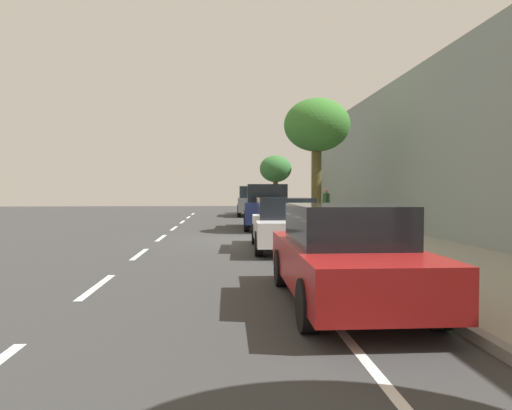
{
  "coord_description": "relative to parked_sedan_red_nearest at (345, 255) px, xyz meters",
  "views": [
    {
      "loc": [
        -0.75,
        -16.03,
        1.74
      ],
      "look_at": [
        1.0,
        9.45,
        0.91
      ],
      "focal_mm": 32.23,
      "sensor_mm": 36.0,
      "label": 1
    }
  ],
  "objects": [
    {
      "name": "building_facade",
      "position": [
        5.52,
        9.16,
        2.42
      ],
      "size": [
        0.5,
        42.69,
        6.35
      ],
      "primitive_type": "cube",
      "color": "gray",
      "rests_on": "ground"
    },
    {
      "name": "street_tree_mid_block",
      "position": [
        1.96,
        11.86,
        3.58
      ],
      "size": [
        2.71,
        2.71,
        5.38
      ],
      "color": "brown",
      "rests_on": "sidewalk"
    },
    {
      "name": "parked_suv_grey_far",
      "position": [
        -0.0,
        23.93,
        0.27
      ],
      "size": [
        2.06,
        4.75,
        1.99
      ],
      "color": "slate",
      "rests_on": "ground"
    },
    {
      "name": "pedestrian_on_phone",
      "position": [
        3.8,
        18.25,
        0.32
      ],
      "size": [
        0.33,
        0.6,
        1.66
      ],
      "color": "black",
      "rests_on": "sidewalk"
    },
    {
      "name": "lane_stripe_bike_edge",
      "position": [
        -0.4,
        9.16,
        -0.75
      ],
      "size": [
        0.12,
        42.69,
        0.01
      ],
      "primitive_type": "cube",
      "color": "white",
      "rests_on": "ground"
    },
    {
      "name": "lane_stripe_centre",
      "position": [
        -4.13,
        7.82,
        -0.75
      ],
      "size": [
        0.14,
        40.0,
        0.01
      ],
      "color": "white",
      "rests_on": "ground"
    },
    {
      "name": "curb_edge",
      "position": [
        1.07,
        9.16,
        -0.69
      ],
      "size": [
        0.16,
        42.69,
        0.13
      ],
      "primitive_type": "cube",
      "color": "gray",
      "rests_on": "ground"
    },
    {
      "name": "parked_sedan_white_second",
      "position": [
        -0.08,
        6.46,
        0.0
      ],
      "size": [
        1.94,
        4.45,
        1.52
      ],
      "color": "white",
      "rests_on": "ground"
    },
    {
      "name": "parked_sedan_red_nearest",
      "position": [
        0.0,
        0.0,
        0.0
      ],
      "size": [
        1.86,
        4.41,
        1.52
      ],
      "color": "maroon",
      "rests_on": "ground"
    },
    {
      "name": "cyclist_with_backpack",
      "position": [
        0.83,
        17.32,
        0.26
      ],
      "size": [
        0.5,
        0.58,
        1.67
      ],
      "color": "#C6B284",
      "rests_on": "ground"
    },
    {
      "name": "ground",
      "position": [
        -1.08,
        9.16,
        -0.75
      ],
      "size": [
        68.3,
        68.3,
        0.0
      ],
      "primitive_type": "plane",
      "color": "#363636"
    },
    {
      "name": "parked_suv_dark_blue_mid",
      "position": [
        0.02,
        13.7,
        0.27
      ],
      "size": [
        2.1,
        4.77,
        1.99
      ],
      "color": "navy",
      "rests_on": "ground"
    },
    {
      "name": "sidewalk",
      "position": [
        3.21,
        9.16,
        -0.69
      ],
      "size": [
        4.12,
        42.69,
        0.13
      ],
      "primitive_type": "cube",
      "color": "gray",
      "rests_on": "ground"
    },
    {
      "name": "street_tree_far_end",
      "position": [
        1.96,
        27.17,
        2.52
      ],
      "size": [
        2.36,
        2.36,
        4.19
      ],
      "color": "#4F392B",
      "rests_on": "sidewalk"
    },
    {
      "name": "fire_hydrant",
      "position": [
        1.5,
        21.23,
        -0.2
      ],
      "size": [
        0.22,
        0.22,
        0.84
      ],
      "color": "red",
      "rests_on": "sidewalk"
    },
    {
      "name": "bicycle_at_curb",
      "position": [
        0.6,
        17.78,
        -0.36
      ],
      "size": [
        1.57,
        0.9,
        0.79
      ],
      "color": "black",
      "rests_on": "ground"
    }
  ]
}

